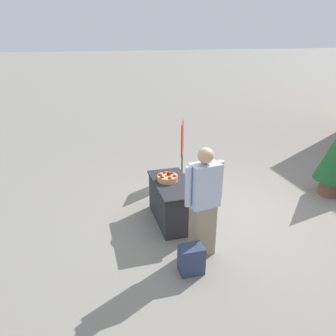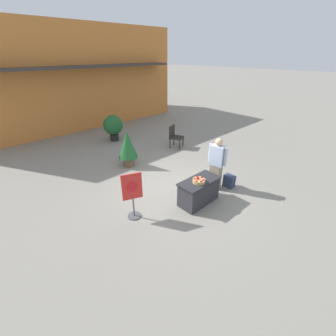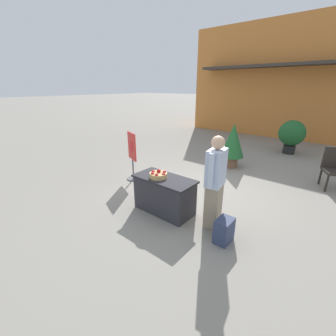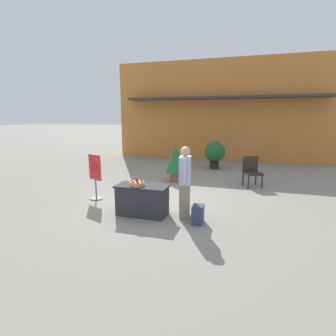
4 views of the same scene
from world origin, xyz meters
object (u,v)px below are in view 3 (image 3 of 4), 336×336
Objects in this scene: apple_basket at (158,175)px; person_visitor at (215,183)px; potted_plant_far_right at (233,142)px; display_table at (164,194)px; backpack at (224,231)px; poster_board at (132,155)px; potted_plant_near_left at (292,134)px; patio_chair at (336,166)px.

person_visitor reaches higher than apple_basket.
apple_basket is 3.50m from potted_plant_far_right.
person_visitor reaches higher than display_table.
display_table is 3.61× the size of apple_basket.
display_table is 0.75× the size of person_visitor.
backpack is at bearing 132.29° from person_visitor.
backpack is at bearing -5.25° from display_table.
poster_board is (-1.77, 0.74, 0.33)m from display_table.
apple_basket is at bearing -99.40° from potted_plant_near_left.
backpack is at bearing -66.98° from potted_plant_far_right.
potted_plant_near_left reaches higher than patio_chair.
potted_plant_far_right reaches higher than patio_chair.
person_visitor is 2.86m from poster_board.
person_visitor is 6.14m from potted_plant_near_left.
potted_plant_far_right reaches higher than potted_plant_near_left.
patio_chair reaches higher than apple_basket.
poster_board is at bearing 164.62° from backpack.
display_table is 3.47m from potted_plant_far_right.
person_visitor is at bearing 141.77° from backpack.
person_visitor is at bearing 9.48° from display_table.
potted_plant_far_right is at bearing 90.19° from apple_basket.
potted_plant_far_right is at bearing 169.90° from poster_board.
potted_plant_near_left is at bearing 69.60° from potted_plant_far_right.
apple_basket reaches higher than display_table.
poster_board is 6.20m from potted_plant_near_left.
backpack is 3.93m from potted_plant_far_right.
potted_plant_far_right is (1.66, 2.70, 0.11)m from poster_board.
potted_plant_near_left reaches higher than apple_basket.
potted_plant_near_left is at bearing -98.83° from person_visitor.
apple_basket is 0.25× the size of potted_plant_far_right.
apple_basket is at bearing -148.75° from display_table.
display_table is 0.45m from apple_basket.
poster_board is 1.28× the size of patio_chair.
person_visitor is at bearing -70.83° from potted_plant_far_right.
poster_board is 3.17m from potted_plant_far_right.
patio_chair is (4.34, 2.88, -0.13)m from poster_board.
person_visitor reaches higher than poster_board.
potted_plant_near_left is (2.73, 5.57, 0.06)m from poster_board.
potted_plant_near_left is (-1.61, 2.69, 0.19)m from patio_chair.
display_table is at bearing 31.25° from apple_basket.
apple_basket reaches higher than backpack.
person_visitor is at bearing -47.68° from patio_chair.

